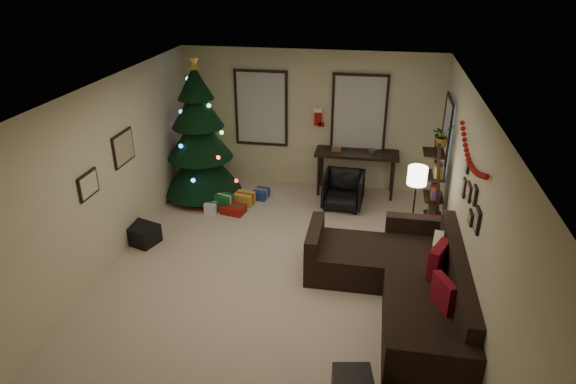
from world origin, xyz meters
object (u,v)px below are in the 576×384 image
(bookshelf, at_px, (435,190))
(sofa, at_px, (405,286))
(desk_chair, at_px, (343,190))
(christmas_tree, at_px, (199,141))
(desk, at_px, (357,157))

(bookshelf, bearing_deg, sofa, -103.87)
(desk_chair, height_order, bookshelf, bookshelf)
(christmas_tree, relative_size, desk_chair, 4.06)
(desk, distance_m, bookshelf, 1.97)
(sofa, relative_size, desk, 1.90)
(sofa, bearing_deg, desk_chair, 110.40)
(christmas_tree, height_order, desk_chair, christmas_tree)
(christmas_tree, distance_m, desk_chair, 2.81)
(desk, bearing_deg, bookshelf, -47.25)
(sofa, bearing_deg, desk, 103.85)
(desk_chair, bearing_deg, sofa, -66.23)
(sofa, distance_m, desk, 3.56)
(desk, relative_size, desk_chair, 2.34)
(desk_chair, xyz_separation_m, bookshelf, (1.52, -0.79, 0.48))
(sofa, xyz_separation_m, desk, (-0.84, 3.43, 0.45))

